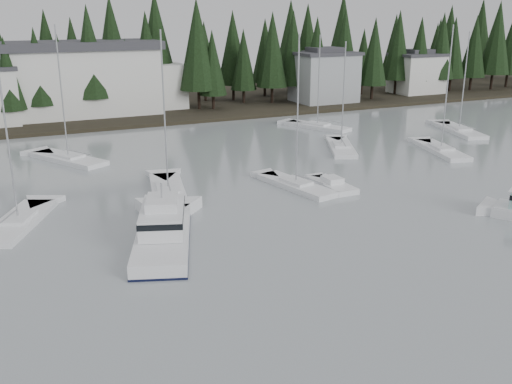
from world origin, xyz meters
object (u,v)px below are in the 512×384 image
house_east_a (324,76)px  sailboat_2 (296,187)px  sailboat_0 (459,132)px  sailboat_1 (317,128)px  sailboat_3 (19,224)px  runabout_1 (332,186)px  sailboat_4 (168,193)px  sailboat_11 (341,149)px  cabin_cruiser_center (163,233)px  house_east_b (417,72)px  sailboat_7 (69,160)px  sailboat_10 (441,151)px  harbor_inn (90,79)px

house_east_a → sailboat_2: sailboat_2 is taller
sailboat_0 → sailboat_1: bearing=73.5°
sailboat_3 → runabout_1: 26.99m
sailboat_0 → sailboat_4: 44.76m
sailboat_2 → sailboat_11: 16.68m
sailboat_1 → sailboat_3: (-40.18, -23.23, -0.01)m
house_east_a → sailboat_4: (-39.60, -38.83, -4.83)m
cabin_cruiser_center → sailboat_4: (3.52, 10.78, -0.68)m
runabout_1 → cabin_cruiser_center: bearing=108.9°
house_east_b → sailboat_7: 72.58m
sailboat_3 → sailboat_10: bearing=-58.8°
sailboat_3 → sailboat_10: (45.89, 4.85, 0.02)m
sailboat_0 → sailboat_10: 12.99m
sailboat_1 → sailboat_4: 34.44m
cabin_cruiser_center → house_east_a: bearing=-21.7°
sailboat_2 → sailboat_3: 23.89m
sailboat_0 → runabout_1: 32.68m
runabout_1 → sailboat_1: bearing=-28.5°
sailboat_2 → sailboat_0: bearing=-79.4°
cabin_cruiser_center → sailboat_3: sailboat_3 is taller
sailboat_10 → sailboat_1: bearing=33.1°
sailboat_4 → sailboat_7: sailboat_7 is taller
cabin_cruiser_center → sailboat_10: sailboat_10 is taller
sailboat_4 → runabout_1: sailboat_4 is taller
house_east_a → sailboat_3: bearing=-141.5°
sailboat_4 → sailboat_11: 24.95m
cabin_cruiser_center → sailboat_2: size_ratio=0.85×
sailboat_4 → runabout_1: (14.35, -4.44, 0.06)m
sailboat_7 → sailboat_4: bearing=172.7°
house_east_a → sailboat_7: 51.63m
cabin_cruiser_center → sailboat_4: sailboat_4 is taller
sailboat_2 → sailboat_11: (12.24, 11.32, -0.02)m
sailboat_0 → runabout_1: bearing=133.2°
sailboat_2 → sailboat_4: sailboat_4 is taller
harbor_inn → house_east_a: bearing=-6.4°
sailboat_2 → sailboat_10: (22.01, 5.28, -0.01)m
sailboat_11 → harbor_inn: bearing=59.0°
house_east_a → sailboat_4: size_ratio=0.72×
house_east_a → cabin_cruiser_center: house_east_a is taller
sailboat_11 → runabout_1: sailboat_11 is taller
cabin_cruiser_center → harbor_inn: bearing=14.9°
sailboat_0 → sailboat_3: size_ratio=1.14×
sailboat_3 → sailboat_4: (12.58, 2.64, 0.01)m
house_east_a → sailboat_11: sailboat_11 is taller
harbor_inn → sailboat_4: sailboat_4 is taller
runabout_1 → sailboat_7: bearing=44.8°
sailboat_1 → sailboat_7: (-34.10, -4.51, 0.01)m
sailboat_3 → sailboat_2: bearing=-65.9°
house_east_b → runabout_1: 65.57m
sailboat_1 → harbor_inn: bearing=25.3°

